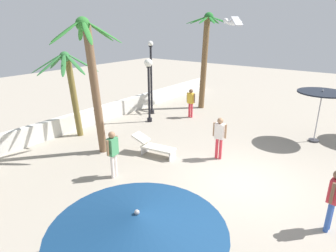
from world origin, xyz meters
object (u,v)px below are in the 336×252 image
at_px(palm_tree_0, 206,50).
at_px(guest_0, 113,150).
at_px(palm_tree_1, 92,74).
at_px(lamp_post_0, 149,80).
at_px(lounge_chair_0, 154,146).
at_px(guest_3, 334,195).
at_px(guest_1, 219,134).
at_px(patio_umbrella_0, 322,96).
at_px(patio_umbrella_2, 137,223).
at_px(guest_2, 191,100).
at_px(seagull_0, 233,22).
at_px(lamp_post_3, 151,76).
at_px(palm_tree_2, 70,82).

relative_size(palm_tree_0, guest_0, 3.39).
bearing_deg(palm_tree_1, lamp_post_0, 12.15).
xyz_separation_m(lounge_chair_0, guest_0, (-2.25, -0.04, 0.64)).
relative_size(lounge_chair_0, guest_3, 1.09).
distance_m(lounge_chair_0, guest_1, 2.71).
distance_m(guest_0, guest_1, 4.19).
xyz_separation_m(patio_umbrella_0, guest_1, (-4.27, 2.74, -1.10)).
relative_size(patio_umbrella_2, guest_2, 1.65).
xyz_separation_m(guest_3, seagull_0, (-1.72, 2.28, 4.09)).
relative_size(lamp_post_0, lamp_post_3, 0.81).
bearing_deg(guest_0, lamp_post_0, 28.42).
xyz_separation_m(lamp_post_0, seagull_0, (-5.83, -7.23, 2.82)).
xyz_separation_m(palm_tree_2, guest_2, (5.88, -2.79, -1.65)).
xyz_separation_m(palm_tree_2, guest_3, (-0.25, -10.88, -1.59)).
relative_size(lounge_chair_0, guest_2, 1.14).
bearing_deg(palm_tree_2, lamp_post_3, -5.59).
bearing_deg(lounge_chair_0, guest_3, -97.65).
xyz_separation_m(patio_umbrella_0, lounge_chair_0, (-5.55, 5.04, -1.74)).
distance_m(palm_tree_2, guest_0, 4.91).
relative_size(patio_umbrella_0, lamp_post_0, 0.70).
relative_size(palm_tree_2, guest_2, 2.41).
bearing_deg(palm_tree_0, guest_3, -134.77).
xyz_separation_m(palm_tree_2, lamp_post_0, (3.87, -1.37, -0.32)).
height_order(patio_umbrella_0, seagull_0, seagull_0).
distance_m(palm_tree_1, lounge_chair_0, 3.75).
xyz_separation_m(palm_tree_0, lamp_post_0, (-4.46, 0.87, -1.27)).
bearing_deg(guest_2, guest_1, -136.08).
bearing_deg(lamp_post_3, palm_tree_0, -28.54).
xyz_separation_m(palm_tree_0, guest_1, (-6.41, -4.37, -2.56)).
relative_size(guest_1, guest_2, 1.03).
height_order(palm_tree_0, lamp_post_3, palm_tree_0).
height_order(lamp_post_3, lounge_chair_0, lamp_post_3).
relative_size(palm_tree_0, lounge_chair_0, 3.06).
bearing_deg(lounge_chair_0, lamp_post_3, 40.26).
bearing_deg(seagull_0, patio_umbrella_2, -177.60).
bearing_deg(patio_umbrella_0, patio_umbrella_2, 176.93).
height_order(palm_tree_0, guest_1, palm_tree_0).
distance_m(patio_umbrella_2, palm_tree_2, 10.14).
relative_size(patio_umbrella_2, lamp_post_3, 0.65).
bearing_deg(palm_tree_2, patio_umbrella_0, -56.51).
height_order(patio_umbrella_0, guest_3, patio_umbrella_0).
xyz_separation_m(lamp_post_0, guest_2, (2.02, -1.41, -1.33)).
distance_m(palm_tree_1, guest_1, 5.47).
xyz_separation_m(patio_umbrella_2, palm_tree_2, (5.14, 8.74, 0.35)).
bearing_deg(guest_1, palm_tree_1, 120.55).
height_order(patio_umbrella_2, palm_tree_2, palm_tree_2).
relative_size(patio_umbrella_0, guest_1, 1.41).
height_order(palm_tree_1, palm_tree_2, palm_tree_1).
xyz_separation_m(guest_2, seagull_0, (-7.85, -5.82, 4.15)).
xyz_separation_m(patio_umbrella_0, lamp_post_3, (-1.06, 8.84, 0.14)).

